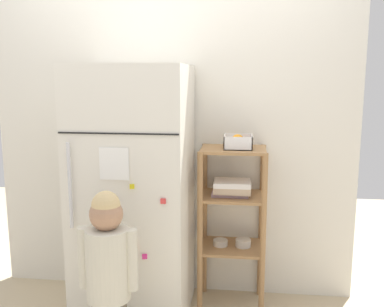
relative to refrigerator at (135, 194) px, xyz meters
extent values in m
cube|color=silver|center=(0.19, 0.37, 0.25)|extent=(2.57, 0.03, 2.13)
cube|color=silver|center=(0.00, 0.00, 0.00)|extent=(0.70, 0.67, 1.63)
cube|color=black|center=(0.00, -0.34, 0.43)|extent=(0.68, 0.01, 0.01)
cylinder|color=silver|center=(-0.28, -0.36, 0.14)|extent=(0.02, 0.02, 0.50)
cube|color=white|center=(-0.02, -0.34, 0.26)|extent=(0.17, 0.01, 0.18)
cube|color=#E03D3D|center=(0.25, -0.34, 0.06)|extent=(0.03, 0.01, 0.03)
cube|color=gold|center=(0.08, -0.34, 0.14)|extent=(0.03, 0.02, 0.03)
cube|color=#F13F94|center=(0.08, -0.34, -0.24)|extent=(0.03, 0.02, 0.03)
cube|color=#C25112|center=(-0.20, -0.34, -0.16)|extent=(0.04, 0.02, 0.04)
cube|color=orange|center=(0.07, -0.34, -0.22)|extent=(0.04, 0.01, 0.04)
cube|color=#C82673|center=(0.14, -0.34, -0.28)|extent=(0.03, 0.01, 0.03)
cylinder|color=beige|center=(0.00, -0.58, -0.22)|extent=(0.23, 0.23, 0.38)
sphere|color=beige|center=(0.00, -0.51, -0.04)|extent=(0.10, 0.10, 0.10)
sphere|color=#A87A5B|center=(0.00, -0.58, 0.05)|extent=(0.17, 0.17, 0.17)
sphere|color=tan|center=(0.00, -0.58, 0.10)|extent=(0.15, 0.15, 0.15)
cylinder|color=beige|center=(-0.13, -0.58, -0.19)|extent=(0.06, 0.06, 0.33)
cylinder|color=beige|center=(0.13, -0.58, -0.19)|extent=(0.06, 0.06, 0.33)
cylinder|color=#9E7247|center=(0.42, 0.00, -0.27)|extent=(0.04, 0.04, 1.10)
cylinder|color=#9E7247|center=(0.82, 0.00, -0.27)|extent=(0.04, 0.04, 1.10)
cylinder|color=#9E7247|center=(0.42, 0.32, -0.27)|extent=(0.04, 0.04, 1.10)
cylinder|color=#9E7247|center=(0.82, 0.32, -0.27)|extent=(0.04, 0.04, 1.10)
cube|color=#9E7247|center=(0.62, 0.16, 0.27)|extent=(0.42, 0.34, 0.02)
cube|color=#9E7247|center=(0.62, 0.16, -0.04)|extent=(0.42, 0.34, 0.02)
cube|color=#9E7247|center=(0.62, 0.16, -0.40)|extent=(0.42, 0.34, 0.02)
cube|color=#B293A3|center=(0.61, 0.17, -0.02)|extent=(0.24, 0.20, 0.03)
cube|color=#C6AD8E|center=(0.62, 0.15, 0.01)|extent=(0.25, 0.20, 0.04)
cube|color=white|center=(0.62, 0.15, 0.05)|extent=(0.24, 0.20, 0.03)
cylinder|color=beige|center=(0.55, 0.16, -0.37)|extent=(0.10, 0.10, 0.04)
cylinder|color=beige|center=(0.70, 0.16, -0.36)|extent=(0.10, 0.10, 0.05)
cube|color=white|center=(0.65, 0.16, 0.29)|extent=(0.18, 0.19, 0.01)
cube|color=white|center=(0.65, 0.07, 0.33)|extent=(0.18, 0.01, 0.09)
cube|color=white|center=(0.65, 0.25, 0.33)|extent=(0.18, 0.01, 0.09)
cube|color=white|center=(0.57, 0.16, 0.33)|extent=(0.01, 0.19, 0.09)
cube|color=white|center=(0.74, 0.16, 0.33)|extent=(0.01, 0.19, 0.09)
sphere|color=#AB2B1C|center=(0.68, 0.17, 0.32)|extent=(0.06, 0.06, 0.06)
sphere|color=maroon|center=(0.68, 0.14, 0.32)|extent=(0.06, 0.06, 0.06)
sphere|color=orange|center=(0.65, 0.19, 0.33)|extent=(0.08, 0.08, 0.08)
camera|label=1|loc=(0.69, -2.64, 0.74)|focal=40.60mm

